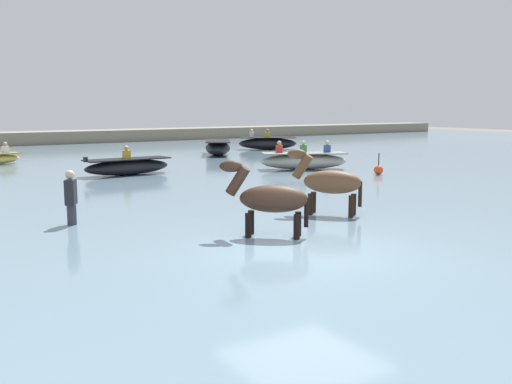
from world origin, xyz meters
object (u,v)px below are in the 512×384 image
Objects in this scene: horse_trailing_dark_bay at (270,201)px; channel_buoy at (378,170)px; boat_mid_channel at (304,161)px; boat_distant_east at (268,143)px; boat_far_offshore at (218,148)px; person_wading_close at (71,205)px; horse_lead_bay at (329,184)px; boat_near_starboard at (127,166)px.

channel_buoy is at bearing 34.05° from horse_trailing_dark_bay.
boat_mid_channel is 4.53× the size of channel_buoy.
boat_far_offshore is (-4.31, -1.68, 0.01)m from boat_distant_east.
boat_mid_channel is at bearing 28.48° from person_wading_close.
horse_trailing_dark_bay is at bearing -47.71° from person_wading_close.
person_wading_close is (-5.44, 2.13, -0.30)m from horse_lead_bay.
horse_trailing_dark_bay is 11.38m from boat_near_starboard.
horse_trailing_dark_bay is 11.09m from channel_buoy.
boat_distant_east is 13.73m from boat_near_starboard.
boat_near_starboard is 9.26m from boat_far_offshore.
horse_trailing_dark_bay is 12.16m from boat_mid_channel.
boat_distant_east is at bearing 59.97° from horse_lead_bay.
boat_near_starboard is (-11.46, -7.56, -0.06)m from boat_distant_east.
boat_mid_channel is 7.02m from boat_near_starboard.
horse_lead_bay is 10.25m from boat_near_starboard.
boat_distant_east is 4.43× the size of channel_buoy.
horse_trailing_dark_bay reaches higher than boat_near_starboard.
boat_mid_channel is at bearing -116.24° from boat_distant_east.
boat_far_offshore is 4.52× the size of channel_buoy.
boat_near_starboard is at bearing 147.24° from channel_buoy.
boat_far_offshore is (7.15, 5.88, 0.07)m from boat_near_starboard.
person_wading_close is at bearing 158.62° from horse_lead_bay.
boat_mid_channel is 8.01m from boat_far_offshore.
boat_mid_channel is at bearing -17.53° from boat_near_starboard.
person_wading_close is at bearing -135.17° from boat_distant_east.
horse_trailing_dark_bay is 19.13m from boat_far_offshore.
horse_trailing_dark_bay is at bearing -145.95° from channel_buoy.
horse_lead_bay reaches higher than boat_near_starboard.
horse_lead_bay reaches higher than person_wading_close.
boat_mid_channel is 1.00× the size of boat_far_offshore.
horse_trailing_dark_bay is 0.53× the size of boat_mid_channel.
boat_distant_east reaches higher than boat_far_offshore.
boat_mid_channel is 12.42m from person_wading_close.
boat_mid_channel is at bearing 49.13° from horse_trailing_dark_bay.
horse_lead_bay is 0.54× the size of boat_mid_channel.
boat_mid_channel is 2.26× the size of person_wading_close.
boat_far_offshore is at bearing 69.70° from horse_lead_bay.
boat_far_offshore is 11.01m from channel_buoy.
boat_mid_channel is 1.02× the size of boat_distant_east.
channel_buoy is (6.71, 5.07, -0.55)m from horse_lead_bay.
horse_trailing_dark_bay reaches higher than boat_far_offshore.
boat_distant_east is 0.98× the size of boat_far_offshore.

